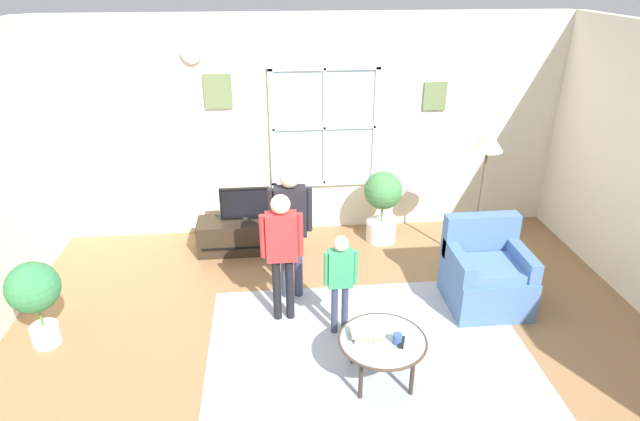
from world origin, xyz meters
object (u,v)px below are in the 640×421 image
at_px(person_green_shirt, 340,274).
at_px(floor_lamp, 487,154).
at_px(person_black_shirt, 290,219).
at_px(potted_plant_by_window, 383,201).
at_px(armchair, 486,274).
at_px(tv_stand, 247,235).
at_px(potted_plant_corner, 34,293).
at_px(coffee_table, 382,342).
at_px(cup, 397,339).
at_px(book_stack, 367,333).
at_px(remote_near_books, 370,337).
at_px(remote_near_cup, 402,342).
at_px(person_red_shirt, 282,244).
at_px(television, 245,204).

height_order(person_green_shirt, floor_lamp, floor_lamp).
bearing_deg(person_black_shirt, potted_plant_by_window, 43.83).
bearing_deg(armchair, person_green_shirt, -167.42).
distance_m(tv_stand, potted_plant_corner, 2.41).
height_order(coffee_table, cup, cup).
height_order(book_stack, floor_lamp, floor_lamp).
xyz_separation_m(book_stack, person_green_shirt, (-0.14, 0.59, 0.20)).
distance_m(remote_near_books, remote_near_cup, 0.25).
bearing_deg(potted_plant_corner, person_green_shirt, -2.13).
relative_size(armchair, cup, 10.44).
height_order(armchair, coffee_table, armchair).
xyz_separation_m(armchair, person_red_shirt, (-2.03, -0.07, 0.50)).
height_order(remote_near_cup, potted_plant_corner, potted_plant_corner).
distance_m(television, potted_plant_by_window, 1.66).
height_order(person_green_shirt, potted_plant_corner, person_green_shirt).
relative_size(book_stack, remote_near_books, 1.90).
bearing_deg(book_stack, potted_plant_corner, 166.25).
relative_size(television, potted_plant_by_window, 0.64).
bearing_deg(remote_near_books, cup, -21.19).
xyz_separation_m(book_stack, remote_near_cup, (0.27, -0.11, -0.02)).
xyz_separation_m(television, person_black_shirt, (0.49, -1.03, 0.28)).
relative_size(book_stack, floor_lamp, 0.17).
xyz_separation_m(coffee_table, person_green_shirt, (-0.26, 0.64, 0.26)).
distance_m(person_red_shirt, potted_plant_corner, 2.20).
relative_size(person_black_shirt, potted_plant_by_window, 1.57).
bearing_deg(potted_plant_corner, person_black_shirt, 13.48).
distance_m(person_black_shirt, potted_plant_by_window, 1.66).
bearing_deg(tv_stand, potted_plant_corner, -138.57).
relative_size(remote_near_cup, person_black_shirt, 0.10).
bearing_deg(remote_near_cup, coffee_table, 156.56).
bearing_deg(potted_plant_by_window, remote_near_cup, -98.11).
xyz_separation_m(armchair, book_stack, (-1.38, -0.93, 0.11)).
height_order(person_black_shirt, floor_lamp, floor_lamp).
bearing_deg(person_black_shirt, remote_near_books, -65.43).
xyz_separation_m(armchair, person_black_shirt, (-1.93, 0.31, 0.56)).
bearing_deg(remote_near_cup, television, 118.74).
distance_m(tv_stand, armchair, 2.77).
xyz_separation_m(television, book_stack, (1.04, -2.27, -0.18)).
height_order(television, coffee_table, television).
distance_m(book_stack, remote_near_books, 0.04).
xyz_separation_m(armchair, coffee_table, (-1.26, -0.98, 0.05)).
bearing_deg(remote_near_cup, floor_lamp, 54.57).
distance_m(television, potted_plant_corner, 2.38).
xyz_separation_m(remote_near_books, person_red_shirt, (-0.68, 0.89, 0.41)).
height_order(television, book_stack, television).
relative_size(coffee_table, cup, 8.74).
distance_m(armchair, potted_plant_by_window, 1.63).
xyz_separation_m(book_stack, cup, (0.23, -0.10, 0.01)).
relative_size(television, book_stack, 2.18).
height_order(potted_plant_by_window, potted_plant_corner, potted_plant_by_window).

